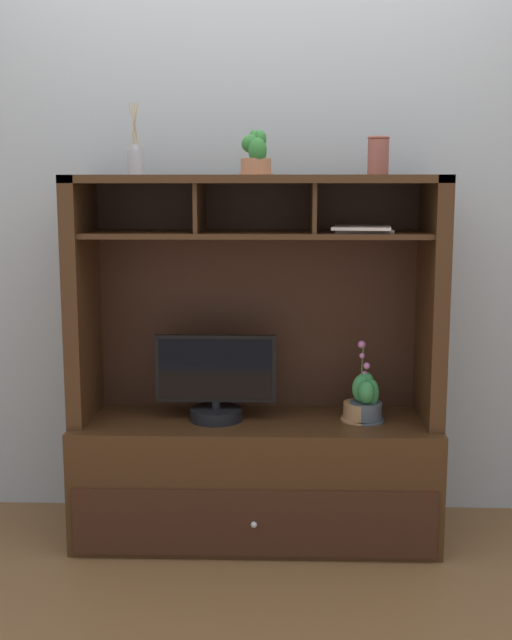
# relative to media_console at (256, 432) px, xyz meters

# --- Properties ---
(floor_plane) EXTENTS (6.00, 6.00, 0.02)m
(floor_plane) POSITION_rel_media_console_xyz_m (0.00, -0.01, -0.43)
(floor_plane) COLOR brown
(floor_plane) RESTS_ON ground
(back_wall) EXTENTS (6.00, 0.02, 2.80)m
(back_wall) POSITION_rel_media_console_xyz_m (0.00, 0.27, 0.98)
(back_wall) COLOR #ABAFB3
(back_wall) RESTS_ON ground
(media_console) EXTENTS (1.42, 0.54, 1.43)m
(media_console) POSITION_rel_media_console_xyz_m (0.00, 0.00, 0.00)
(media_console) COLOR #412613
(media_console) RESTS_ON ground
(tv_monitor) EXTENTS (0.47, 0.21, 0.34)m
(tv_monitor) POSITION_rel_media_console_xyz_m (-0.16, -0.05, 0.21)
(tv_monitor) COLOR black
(tv_monitor) RESTS_ON media_console
(potted_orchid) EXTENTS (0.16, 0.16, 0.32)m
(potted_orchid) POSITION_rel_media_console_xyz_m (0.42, -0.03, 0.11)
(potted_orchid) COLOR #AD7A4D
(potted_orchid) RESTS_ON media_console
(potted_fern) EXTENTS (0.15, 0.15, 0.20)m
(potted_fern) POSITION_rel_media_console_xyz_m (0.43, -0.04, 0.14)
(potted_fern) COLOR #474F58
(potted_fern) RESTS_ON media_console
(magazine_stack_left) EXTENTS (0.25, 0.29, 0.02)m
(magazine_stack_left) POSITION_rel_media_console_xyz_m (0.40, -0.05, 0.81)
(magazine_stack_left) COLOR gray
(magazine_stack_left) RESTS_ON media_console
(diffuser_bottle) EXTENTS (0.06, 0.06, 0.27)m
(diffuser_bottle) POSITION_rel_media_console_xyz_m (-0.46, 0.01, 1.07)
(diffuser_bottle) COLOR #B1AFB5
(diffuser_bottle) RESTS_ON media_console
(potted_succulent) EXTENTS (0.13, 0.13, 0.17)m
(potted_succulent) POSITION_rel_media_console_xyz_m (0.00, -0.02, 1.09)
(potted_succulent) COLOR #B9724D
(potted_succulent) RESTS_ON media_console
(ceramic_vase) EXTENTS (0.08, 0.08, 0.15)m
(ceramic_vase) POSITION_rel_media_console_xyz_m (0.46, 0.00, 1.09)
(ceramic_vase) COLOR brown
(ceramic_vase) RESTS_ON media_console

